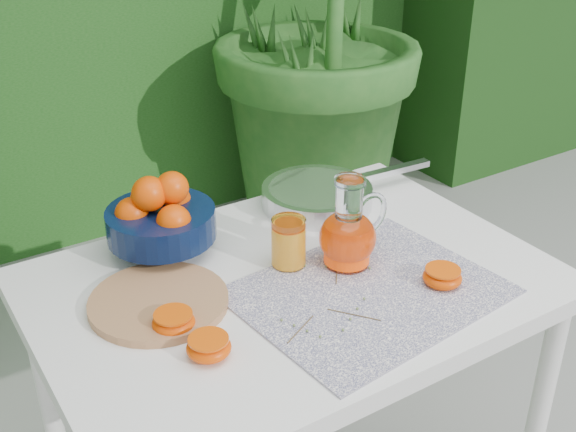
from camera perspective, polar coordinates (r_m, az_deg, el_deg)
potted_plant_right at (r=2.92m, az=0.93°, el=16.14°), size 2.14×2.14×1.86m
white_table at (r=1.48m, az=0.42°, el=-7.55°), size 1.00×0.70×0.75m
placemat at (r=1.40m, az=6.37°, el=-5.97°), size 0.52×0.42×0.00m
cutting_board at (r=1.37m, az=-10.18°, el=-6.68°), size 0.30×0.30×0.02m
fruit_bowl at (r=1.51m, az=-10.08°, el=-0.06°), size 0.25×0.25×0.18m
juice_pitcher at (r=1.45m, az=4.80°, el=-1.48°), size 0.17×0.13×0.19m
juice_tumbler at (r=1.45m, az=0.05°, el=-2.18°), size 0.08×0.08×0.10m
saute_pan at (r=1.70m, az=2.42°, el=1.69°), size 0.46×0.28×0.05m
orange_halves at (r=1.30m, az=-0.52°, el=-7.71°), size 0.58×0.22×0.04m
thyme_sprigs at (r=1.36m, az=3.47°, el=-6.67°), size 0.27×0.24×0.01m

